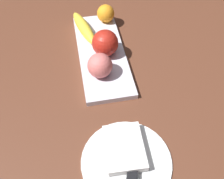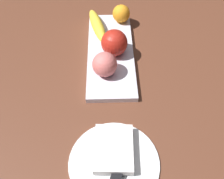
% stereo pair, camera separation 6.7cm
% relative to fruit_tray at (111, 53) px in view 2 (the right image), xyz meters
% --- Properties ---
extents(ground_plane, '(2.40, 2.40, 0.00)m').
position_rel_fruit_tray_xyz_m(ground_plane, '(-0.03, 0.03, -0.01)').
color(ground_plane, brown).
extents(fruit_tray, '(0.38, 0.14, 0.02)m').
position_rel_fruit_tray_xyz_m(fruit_tray, '(0.00, 0.00, 0.00)').
color(fruit_tray, silver).
rests_on(fruit_tray, ground_plane).
extents(apple, '(0.08, 0.08, 0.08)m').
position_rel_fruit_tray_xyz_m(apple, '(-0.01, -0.01, 0.05)').
color(apple, '#B22318').
rests_on(apple, fruit_tray).
extents(banana, '(0.18, 0.08, 0.04)m').
position_rel_fruit_tray_xyz_m(banana, '(0.10, 0.04, 0.03)').
color(banana, yellow).
rests_on(banana, fruit_tray).
extents(orange_near_apple, '(0.06, 0.06, 0.06)m').
position_rel_fruit_tray_xyz_m(orange_near_apple, '(0.15, -0.04, 0.04)').
color(orange_near_apple, orange).
rests_on(orange_near_apple, fruit_tray).
extents(peach, '(0.07, 0.07, 0.07)m').
position_rel_fruit_tray_xyz_m(peach, '(-0.10, 0.02, 0.04)').
color(peach, '#DB6C67').
rests_on(peach, fruit_tray).
extents(dinner_plate, '(0.21, 0.21, 0.01)m').
position_rel_fruit_tray_xyz_m(dinner_plate, '(-0.36, -0.00, -0.00)').
color(dinner_plate, white).
rests_on(dinner_plate, ground_plane).
extents(folded_napkin, '(0.12, 0.10, 0.02)m').
position_rel_fruit_tray_xyz_m(folded_napkin, '(-0.34, 0.00, 0.01)').
color(folded_napkin, white).
rests_on(folded_napkin, dinner_plate).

